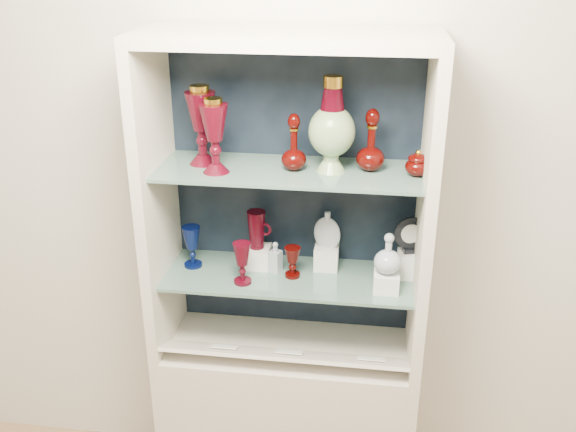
# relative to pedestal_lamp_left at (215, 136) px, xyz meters

# --- Properties ---
(wall_back) EXTENTS (3.50, 0.02, 2.80)m
(wall_back) POSITION_rel_pedestal_lamp_left_xyz_m (0.24, 0.26, -0.20)
(wall_back) COLOR beige
(wall_back) RESTS_ON ground
(cabinet_base) EXTENTS (1.00, 0.40, 0.75)m
(cabinet_base) POSITION_rel_pedestal_lamp_left_xyz_m (0.24, 0.04, -1.22)
(cabinet_base) COLOR beige
(cabinet_base) RESTS_ON ground
(cabinet_back_panel) EXTENTS (0.98, 0.02, 1.15)m
(cabinet_back_panel) POSITION_rel_pedestal_lamp_left_xyz_m (0.24, 0.23, -0.27)
(cabinet_back_panel) COLOR black
(cabinet_back_panel) RESTS_ON cabinet_base
(cabinet_side_left) EXTENTS (0.04, 0.40, 1.15)m
(cabinet_side_left) POSITION_rel_pedestal_lamp_left_xyz_m (-0.24, 0.04, -0.27)
(cabinet_side_left) COLOR beige
(cabinet_side_left) RESTS_ON cabinet_base
(cabinet_side_right) EXTENTS (0.04, 0.40, 1.15)m
(cabinet_side_right) POSITION_rel_pedestal_lamp_left_xyz_m (0.72, 0.04, -0.27)
(cabinet_side_right) COLOR beige
(cabinet_side_right) RESTS_ON cabinet_base
(cabinet_top_cap) EXTENTS (1.00, 0.40, 0.04)m
(cabinet_top_cap) POSITION_rel_pedestal_lamp_left_xyz_m (0.24, 0.04, 0.32)
(cabinet_top_cap) COLOR beige
(cabinet_top_cap) RESTS_ON cabinet_side_left
(shelf_lower) EXTENTS (0.92, 0.34, 0.01)m
(shelf_lower) POSITION_rel_pedestal_lamp_left_xyz_m (0.24, 0.06, -0.56)
(shelf_lower) COLOR slate
(shelf_lower) RESTS_ON cabinet_side_left
(shelf_upper) EXTENTS (0.92, 0.34, 0.01)m
(shelf_upper) POSITION_rel_pedestal_lamp_left_xyz_m (0.24, 0.06, -0.14)
(shelf_upper) COLOR slate
(shelf_upper) RESTS_ON cabinet_side_left
(label_ledge) EXTENTS (0.92, 0.17, 0.09)m
(label_ledge) POSITION_rel_pedestal_lamp_left_xyz_m (0.24, -0.07, -0.82)
(label_ledge) COLOR beige
(label_ledge) RESTS_ON cabinet_base
(label_card_0) EXTENTS (0.10, 0.06, 0.03)m
(label_card_0) POSITION_rel_pedestal_lamp_left_xyz_m (0.57, -0.07, -0.80)
(label_card_0) COLOR white
(label_card_0) RESTS_ON label_ledge
(label_card_1) EXTENTS (0.10, 0.06, 0.03)m
(label_card_1) POSITION_rel_pedestal_lamp_left_xyz_m (0.02, -0.07, -0.80)
(label_card_1) COLOR white
(label_card_1) RESTS_ON label_ledge
(label_card_2) EXTENTS (0.10, 0.06, 0.03)m
(label_card_2) POSITION_rel_pedestal_lamp_left_xyz_m (0.26, -0.07, -0.80)
(label_card_2) COLOR white
(label_card_2) RESTS_ON label_ledge
(pedestal_lamp_left) EXTENTS (0.12, 0.12, 0.26)m
(pedestal_lamp_left) POSITION_rel_pedestal_lamp_left_xyz_m (0.00, 0.00, 0.00)
(pedestal_lamp_left) COLOR #4F0715
(pedestal_lamp_left) RESTS_ON shelf_upper
(pedestal_lamp_right) EXTENTS (0.14, 0.14, 0.28)m
(pedestal_lamp_right) POSITION_rel_pedestal_lamp_left_xyz_m (-0.07, 0.08, 0.01)
(pedestal_lamp_right) COLOR #4F0715
(pedestal_lamp_right) RESTS_ON shelf_upper
(enamel_urn) EXTENTS (0.21, 0.21, 0.33)m
(enamel_urn) POSITION_rel_pedestal_lamp_left_xyz_m (0.39, 0.07, 0.04)
(enamel_urn) COLOR #0B4A26
(enamel_urn) RESTS_ON shelf_upper
(ruby_decanter_a) EXTENTS (0.09, 0.09, 0.22)m
(ruby_decanter_a) POSITION_rel_pedestal_lamp_left_xyz_m (0.26, 0.06, -0.02)
(ruby_decanter_a) COLOR #3D0502
(ruby_decanter_a) RESTS_ON shelf_upper
(ruby_decanter_b) EXTENTS (0.11, 0.11, 0.23)m
(ruby_decanter_b) POSITION_rel_pedestal_lamp_left_xyz_m (0.53, 0.09, -0.01)
(ruby_decanter_b) COLOR #3D0502
(ruby_decanter_b) RESTS_ON shelf_upper
(lidded_bowl) EXTENTS (0.10, 0.10, 0.09)m
(lidded_bowl) POSITION_rel_pedestal_lamp_left_xyz_m (0.68, 0.06, -0.08)
(lidded_bowl) COLOR #3D0502
(lidded_bowl) RESTS_ON shelf_upper
(cobalt_goblet) EXTENTS (0.08, 0.08, 0.16)m
(cobalt_goblet) POSITION_rel_pedestal_lamp_left_xyz_m (-0.13, 0.09, -0.47)
(cobalt_goblet) COLOR #061040
(cobalt_goblet) RESTS_ON shelf_lower
(ruby_goblet_tall) EXTENTS (0.07, 0.07, 0.16)m
(ruby_goblet_tall) POSITION_rel_pedestal_lamp_left_xyz_m (0.08, -0.02, -0.47)
(ruby_goblet_tall) COLOR #4F0715
(ruby_goblet_tall) RESTS_ON shelf_lower
(ruby_goblet_small) EXTENTS (0.07, 0.07, 0.12)m
(ruby_goblet_small) POSITION_rel_pedestal_lamp_left_xyz_m (0.26, 0.05, -0.49)
(ruby_goblet_small) COLOR #3D0502
(ruby_goblet_small) RESTS_ON shelf_lower
(riser_ruby_pitcher) EXTENTS (0.10, 0.10, 0.08)m
(riser_ruby_pitcher) POSITION_rel_pedestal_lamp_left_xyz_m (0.11, 0.12, -0.51)
(riser_ruby_pitcher) COLOR silver
(riser_ruby_pitcher) RESTS_ON shelf_lower
(ruby_pitcher) EXTENTS (0.13, 0.10, 0.15)m
(ruby_pitcher) POSITION_rel_pedestal_lamp_left_xyz_m (0.11, 0.12, -0.39)
(ruby_pitcher) COLOR #4F0715
(ruby_pitcher) RESTS_ON riser_ruby_pitcher
(clear_square_bottle) EXTENTS (0.05, 0.05, 0.12)m
(clear_square_bottle) POSITION_rel_pedestal_lamp_left_xyz_m (0.19, 0.09, -0.49)
(clear_square_bottle) COLOR #99A5B3
(clear_square_bottle) RESTS_ON shelf_lower
(riser_flat_flask) EXTENTS (0.09, 0.09, 0.09)m
(riser_flat_flask) POSITION_rel_pedestal_lamp_left_xyz_m (0.38, 0.14, -0.50)
(riser_flat_flask) COLOR silver
(riser_flat_flask) RESTS_ON shelf_lower
(flat_flask) EXTENTS (0.11, 0.07, 0.15)m
(flat_flask) POSITION_rel_pedestal_lamp_left_xyz_m (0.38, 0.14, -0.39)
(flat_flask) COLOR #B5BEC8
(flat_flask) RESTS_ON riser_flat_flask
(riser_clear_round_decanter) EXTENTS (0.09, 0.09, 0.07)m
(riser_clear_round_decanter) POSITION_rel_pedestal_lamp_left_xyz_m (0.60, -0.00, -0.51)
(riser_clear_round_decanter) COLOR silver
(riser_clear_round_decanter) RESTS_ON shelf_lower
(clear_round_decanter) EXTENTS (0.11, 0.11, 0.15)m
(clear_round_decanter) POSITION_rel_pedestal_lamp_left_xyz_m (0.60, -0.00, -0.41)
(clear_round_decanter) COLOR #99A5B3
(clear_round_decanter) RESTS_ON riser_clear_round_decanter
(riser_cameo_medallion) EXTENTS (0.08, 0.08, 0.10)m
(riser_cameo_medallion) POSITION_rel_pedestal_lamp_left_xyz_m (0.68, 0.11, -0.50)
(riser_cameo_medallion) COLOR silver
(riser_cameo_medallion) RESTS_ON shelf_lower
(cameo_medallion) EXTENTS (0.13, 0.07, 0.14)m
(cameo_medallion) POSITION_rel_pedestal_lamp_left_xyz_m (0.68, 0.11, -0.38)
(cameo_medallion) COLOR black
(cameo_medallion) RESTS_ON riser_cameo_medallion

